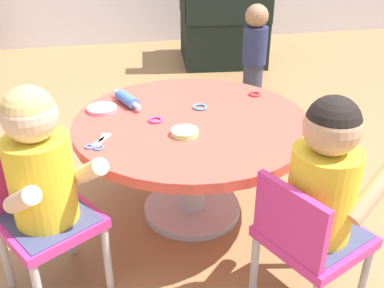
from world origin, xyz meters
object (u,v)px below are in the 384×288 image
(child_chair_right, at_px, (307,239))
(craft_scissors, at_px, (97,144))
(armchair_dark, at_px, (224,27))
(rolling_pin, at_px, (127,99))
(craft_table, at_px, (192,140))
(seated_child_right, at_px, (325,175))
(seated_child_left, at_px, (39,164))
(toddler_standing, at_px, (255,50))
(child_chair_left, at_px, (44,216))

(child_chair_right, height_order, craft_scissors, child_chair_right)
(armchair_dark, relative_size, craft_scissors, 5.99)
(child_chair_right, distance_m, rolling_pin, 0.99)
(craft_table, xyz_separation_m, seated_child_right, (0.28, -0.61, 0.16))
(seated_child_left, bearing_deg, toddler_standing, 51.78)
(seated_child_left, xyz_separation_m, rolling_pin, (0.32, 0.57, -0.04))
(child_chair_right, xyz_separation_m, rolling_pin, (-0.50, 0.84, 0.19))
(seated_child_right, relative_size, rolling_pin, 2.32)
(seated_child_right, distance_m, toddler_standing, 1.93)
(toddler_standing, bearing_deg, rolling_pin, -132.36)
(seated_child_right, relative_size, armchair_dark, 0.60)
(armchair_dark, height_order, toddler_standing, armchair_dark)
(child_chair_right, bearing_deg, armchair_dark, 80.12)
(child_chair_right, bearing_deg, toddler_standing, 76.21)
(child_chair_left, relative_size, craft_scissors, 3.78)
(child_chair_right, relative_size, armchair_dark, 0.63)
(child_chair_right, bearing_deg, seated_child_left, 161.93)
(craft_table, height_order, seated_child_left, seated_child_left)
(child_chair_right, distance_m, toddler_standing, 1.95)
(child_chair_left, relative_size, seated_child_right, 1.05)
(seated_child_left, xyz_separation_m, seated_child_right, (0.85, -0.25, 0.00))
(child_chair_left, relative_size, toddler_standing, 0.80)
(toddler_standing, bearing_deg, armchair_dark, 88.81)
(craft_table, distance_m, seated_child_right, 0.69)
(seated_child_right, height_order, craft_scissors, seated_child_right)
(child_chair_left, distance_m, rolling_pin, 0.66)
(armchair_dark, bearing_deg, seated_child_left, -117.40)
(child_chair_left, relative_size, seated_child_left, 1.05)
(toddler_standing, xyz_separation_m, rolling_pin, (-0.96, -1.06, 0.13))
(child_chair_right, xyz_separation_m, craft_scissors, (-0.64, 0.48, 0.17))
(seated_child_right, bearing_deg, child_chair_left, 162.02)
(craft_table, xyz_separation_m, seated_child_left, (-0.57, -0.36, 0.16))
(armchair_dark, xyz_separation_m, rolling_pin, (-0.98, -1.94, 0.18))
(child_chair_right, height_order, seated_child_right, seated_child_right)
(seated_child_left, bearing_deg, armchair_dark, 62.60)
(seated_child_right, height_order, armchair_dark, armchair_dark)
(craft_table, distance_m, craft_scissors, 0.43)
(child_chair_right, xyz_separation_m, toddler_standing, (0.46, 1.89, 0.05))
(child_chair_left, distance_m, armchair_dark, 2.80)
(seated_child_right, bearing_deg, armchair_dark, 80.79)
(craft_table, bearing_deg, child_chair_right, -68.42)
(child_chair_left, xyz_separation_m, child_chair_right, (0.84, -0.30, 0.00))
(rolling_pin, bearing_deg, craft_scissors, -111.28)
(seated_child_right, bearing_deg, toddler_standing, 77.14)
(child_chair_left, bearing_deg, child_chair_right, -19.72)
(armchair_dark, bearing_deg, craft_table, -108.81)
(seated_child_left, bearing_deg, seated_child_right, -16.33)
(seated_child_left, distance_m, rolling_pin, 0.66)
(armchair_dark, bearing_deg, toddler_standing, -91.19)
(seated_child_left, xyz_separation_m, toddler_standing, (1.28, 1.63, -0.17))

